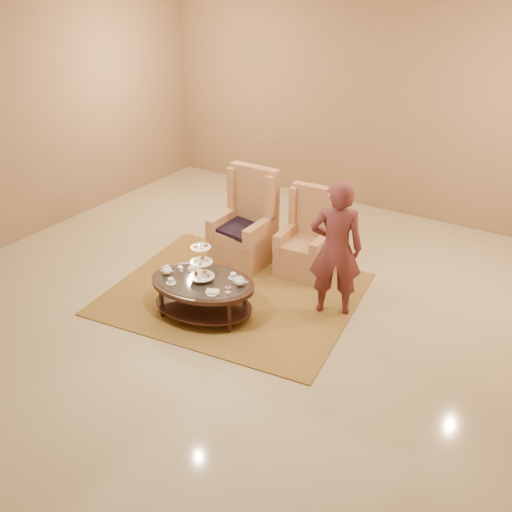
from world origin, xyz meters
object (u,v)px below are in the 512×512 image
Objects in this scene: tea_table at (203,287)px; armchair_right at (307,244)px; armchair_left at (246,231)px; person at (336,249)px.

tea_table is 1.79m from armchair_right.
tea_table is 1.06× the size of armchair_left.
tea_table is 0.84× the size of person.
tea_table is at bearing -76.51° from armchair_left.
armchair_left is 0.91m from armchair_right.
armchair_right is (0.53, 1.71, 0.01)m from tea_table.
person is at bearing -48.03° from armchair_right.
armchair_left is at bearing 92.00° from tea_table.
armchair_left is at bearing -44.04° from person.
person is (1.65, -0.57, 0.41)m from armchair_left.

